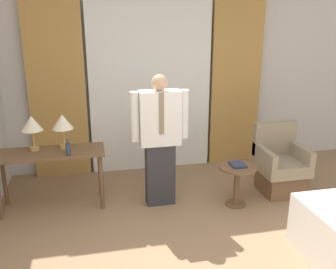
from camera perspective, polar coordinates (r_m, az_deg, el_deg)
wall_back at (r=5.67m, az=-2.88°, el=8.27°), size 10.00×0.06×2.70m
curtain_sheer_center at (r=5.55m, az=-2.64°, el=7.45°), size 1.80×0.06×2.58m
curtain_drape_left at (r=5.49m, az=-16.56°, el=6.63°), size 0.78×0.06×2.58m
curtain_drape_right at (r=5.92m, az=10.28°, el=7.82°), size 0.78×0.06×2.58m
desk at (r=4.71m, az=-17.52°, el=-3.82°), size 1.29×0.48×0.73m
table_lamp_left at (r=4.69m, az=-20.05°, el=1.43°), size 0.25×0.25×0.42m
table_lamp_right at (r=4.65m, az=-15.78°, el=1.72°), size 0.25×0.25×0.42m
bottle_near_edge at (r=4.48m, az=-14.97°, el=-2.11°), size 0.06×0.06×0.18m
person at (r=4.51m, az=-1.25°, el=-0.38°), size 0.70×0.23×1.63m
armchair at (r=5.22m, az=16.68°, el=-4.80°), size 0.59×0.60×0.91m
side_table at (r=4.71m, az=10.47°, el=-6.66°), size 0.46×0.46×0.52m
book at (r=4.66m, az=10.58°, el=-4.53°), size 0.17×0.20×0.03m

